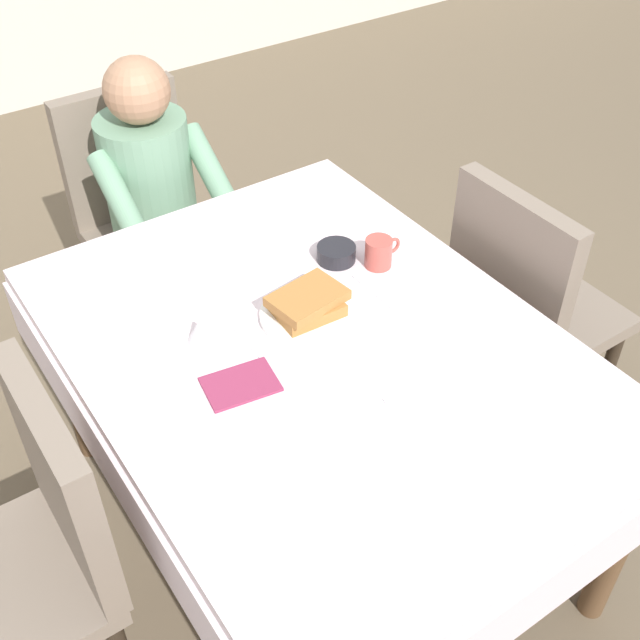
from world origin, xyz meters
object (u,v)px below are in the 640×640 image
dining_table_main (318,371)px  chair_right_side (525,300)px  chair_left_side (34,546)px  syrup_pitcher (202,329)px  fork_left_of_plate (255,349)px  breakfast_stack (307,303)px  spoon_near_edge (412,391)px  diner_person (154,190)px  bowl_butter (336,253)px  knife_right_of_plate (377,294)px  cup_coffee (379,252)px  chair_diner (141,204)px  plate_breakfast (314,315)px

dining_table_main → chair_right_side: bearing=0.0°
chair_left_side → syrup_pitcher: 0.62m
syrup_pitcher → fork_left_of_plate: size_ratio=0.44×
breakfast_stack → spoon_near_edge: size_ratio=1.35×
fork_left_of_plate → spoon_near_edge: size_ratio=1.20×
diner_person → bowl_butter: (0.22, -0.75, 0.09)m
dining_table_main → syrup_pitcher: 0.31m
dining_table_main → knife_right_of_plate: bearing=17.1°
fork_left_of_plate → knife_right_of_plate: size_ratio=0.90×
bowl_butter → cup_coffee: bearing=-46.0°
chair_diner → fork_left_of_plate: 1.13m
diner_person → spoon_near_edge: 1.27m
breakfast_stack → syrup_pitcher: breakfast_stack is taller
fork_left_of_plate → spoon_near_edge: 0.40m
plate_breakfast → breakfast_stack: size_ratio=1.38×
bowl_butter → syrup_pitcher: size_ratio=1.37×
chair_diner → spoon_near_edge: bearing=92.7°
chair_diner → plate_breakfast: size_ratio=3.32×
dining_table_main → cup_coffee: cup_coffee is taller
syrup_pitcher → plate_breakfast: bearing=-16.5°
plate_breakfast → knife_right_of_plate: size_ratio=1.40×
dining_table_main → diner_person: 1.01m
syrup_pitcher → knife_right_of_plate: size_ratio=0.40×
cup_coffee → bowl_butter: (-0.08, 0.09, -0.02)m
dining_table_main → bowl_butter: 0.38m
diner_person → dining_table_main: bearing=88.6°
chair_right_side → syrup_pitcher: (-1.00, 0.18, 0.25)m
chair_left_side → bowl_butter: 1.07m
chair_left_side → plate_breakfast: 0.86m
plate_breakfast → fork_left_of_plate: (-0.19, -0.02, -0.01)m
chair_left_side → fork_left_of_plate: bearing=-83.3°
bowl_butter → chair_diner: bearing=103.6°
breakfast_stack → diner_person: bearing=90.9°
chair_left_side → fork_left_of_plate: size_ratio=5.17×
chair_left_side → knife_right_of_plate: bearing=-85.8°
knife_right_of_plate → chair_diner: bearing=10.5°
fork_left_of_plate → chair_right_side: bearing=-94.7°
chair_right_side → cup_coffee: chair_right_side is taller
bowl_butter → fork_left_of_plate: bearing=-153.4°
breakfast_stack → syrup_pitcher: (-0.26, 0.07, -0.01)m
syrup_pitcher → fork_left_of_plate: 0.14m
cup_coffee → syrup_pitcher: (-0.55, -0.00, -0.01)m
diner_person → knife_right_of_plate: size_ratio=5.60×
breakfast_stack → spoon_near_edge: breakfast_stack is taller
plate_breakfast → breakfast_stack: 0.04m
chair_right_side → spoon_near_edge: 0.76m
chair_right_side → knife_right_of_plate: 0.57m
chair_diner → plate_breakfast: (0.03, -1.08, 0.22)m
chair_right_side → chair_left_side: bearing=-90.0°
diner_person → chair_left_side: (-0.80, -1.01, -0.14)m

